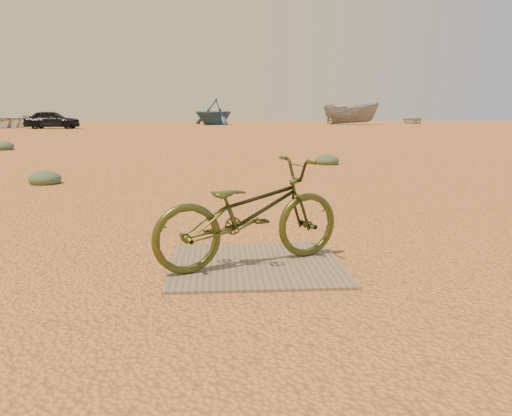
{
  "coord_description": "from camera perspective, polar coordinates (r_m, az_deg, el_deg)",
  "views": [
    {
      "loc": [
        -0.43,
        -3.48,
        1.29
      ],
      "look_at": [
        -0.15,
        0.56,
        0.5
      ],
      "focal_mm": 35.0,
      "sensor_mm": 36.0,
      "label": 1
    }
  ],
  "objects": [
    {
      "name": "ground",
      "position": [
        3.74,
        2.94,
        -9.13
      ],
      "size": [
        120.0,
        120.0,
        0.0
      ],
      "primitive_type": "plane",
      "color": "#DE8646",
      "rests_on": "ground"
    },
    {
      "name": "plywood_board",
      "position": [
        4.25,
        0.0,
        -6.46
      ],
      "size": [
        1.44,
        1.28,
        0.02
      ],
      "primitive_type": "cube",
      "color": "#7B6A54",
      "rests_on": "ground"
    },
    {
      "name": "bicycle",
      "position": [
        4.12,
        -0.71,
        -0.55
      ],
      "size": [
        1.77,
        1.18,
        0.88
      ],
      "primitive_type": "imported",
      "rotation": [
        0.0,
        0.0,
        1.97
      ],
      "color": "#3D451A",
      "rests_on": "plywood_board"
    },
    {
      "name": "car",
      "position": [
        39.86,
        -22.27,
        9.34
      ],
      "size": [
        3.85,
        1.56,
        1.31
      ],
      "primitive_type": "imported",
      "rotation": [
        0.0,
        0.0,
        1.57
      ],
      "color": "black",
      "rests_on": "ground"
    },
    {
      "name": "boat_near_left",
      "position": [
        43.77,
        -27.2,
        8.97
      ],
      "size": [
        4.32,
        5.98,
        1.22
      ],
      "primitive_type": "imported",
      "rotation": [
        0.0,
        0.0,
        -0.02
      ],
      "color": "silver",
      "rests_on": "ground"
    },
    {
      "name": "boat_far_left",
      "position": [
        47.01,
        -4.84,
        10.91
      ],
      "size": [
        6.0,
        6.03,
        2.4
      ],
      "primitive_type": "imported",
      "rotation": [
        0.0,
        0.0,
        -0.76
      ],
      "color": "#355777",
      "rests_on": "ground"
    },
    {
      "name": "boat_mid_right",
      "position": [
        48.75,
        10.77,
        10.55
      ],
      "size": [
        5.59,
        4.25,
        2.04
      ],
      "primitive_type": "imported",
      "rotation": [
        0.0,
        0.0,
        1.08
      ],
      "color": "gray",
      "rests_on": "ground"
    },
    {
      "name": "boat_far_right",
      "position": [
        54.56,
        17.42,
        9.65
      ],
      "size": [
        3.88,
        4.73,
        0.85
      ],
      "primitive_type": "imported",
      "rotation": [
        0.0,
        0.0,
        -0.25
      ],
      "color": "beige",
      "rests_on": "ground"
    },
    {
      "name": "kale_a",
      "position": [
        9.74,
        -22.94,
        2.57
      ],
      "size": [
        0.56,
        0.56,
        0.31
      ],
      "primitive_type": "ellipsoid",
      "color": "#485F42",
      "rests_on": "ground"
    },
    {
      "name": "kale_b",
      "position": [
        12.39,
        8.1,
        4.97
      ],
      "size": [
        0.58,
        0.58,
        0.32
      ],
      "primitive_type": "ellipsoid",
      "color": "#485F42",
      "rests_on": "ground"
    },
    {
      "name": "kale_c",
      "position": [
        18.82,
        -26.92,
        5.94
      ],
      "size": [
        0.7,
        0.7,
        0.38
      ],
      "primitive_type": "ellipsoid",
      "color": "#485F42",
      "rests_on": "ground"
    }
  ]
}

